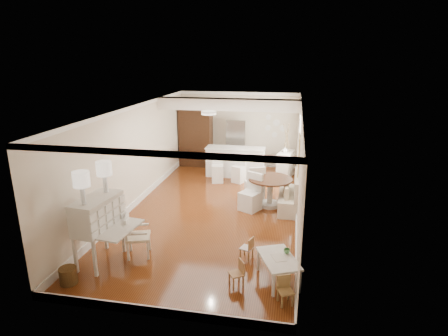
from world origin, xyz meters
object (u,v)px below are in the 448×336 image
(gustavian_armchair, at_px, (138,236))
(fridge, at_px, (245,145))
(bar_stool_right, at_px, (239,169))
(breakfast_counter, at_px, (235,162))
(kids_chair_c, at_px, (286,291))
(sideboard, at_px, (285,165))
(dining_table, at_px, (270,192))
(bar_stool_left, at_px, (218,169))
(kids_table, at_px, (278,269))
(kids_chair_a, at_px, (236,273))
(slip_chair_near, at_px, (250,192))
(wicker_basket, at_px, (68,276))
(kids_chair_b, at_px, (247,248))
(pantry_cabinet, at_px, (196,136))
(slip_chair_far, at_px, (255,182))
(secretary_bureau, at_px, (99,230))

(gustavian_armchair, xyz_separation_m, fridge, (1.34, 6.84, 0.45))
(bar_stool_right, bearing_deg, breakfast_counter, 132.15)
(kids_chair_c, bearing_deg, fridge, 78.56)
(breakfast_counter, bearing_deg, sideboard, 6.61)
(kids_chair_c, bearing_deg, bar_stool_right, 81.73)
(gustavian_armchair, bearing_deg, dining_table, -55.86)
(bar_stool_left, bearing_deg, gustavian_armchair, -109.73)
(kids_table, xyz_separation_m, kids_chair_c, (0.16, -0.66, 0.01))
(dining_table, xyz_separation_m, fridge, (-1.19, 3.61, 0.49))
(kids_chair_a, bearing_deg, breakfast_counter, 157.00)
(kids_chair_a, distance_m, fridge, 7.63)
(slip_chair_near, bearing_deg, bar_stool_right, 134.69)
(wicker_basket, relative_size, kids_chair_c, 0.64)
(slip_chair_near, xyz_separation_m, breakfast_counter, (-0.88, 2.92, 0.00))
(kids_chair_b, distance_m, pantry_cabinet, 7.22)
(kids_table, xyz_separation_m, slip_chair_near, (-0.92, 3.28, 0.27))
(kids_chair_b, height_order, slip_chair_near, slip_chair_near)
(kids_chair_c, distance_m, bar_stool_right, 6.45)
(breakfast_counter, bearing_deg, slip_chair_far, -66.24)
(wicker_basket, height_order, bar_stool_left, bar_stool_left)
(fridge, bearing_deg, pantry_cabinet, 179.10)
(secretary_bureau, height_order, bar_stool_left, secretary_bureau)
(bar_stool_right, xyz_separation_m, fridge, (-0.01, 1.71, 0.45))
(secretary_bureau, distance_m, sideboard, 7.29)
(kids_chair_a, bearing_deg, pantry_cabinet, 167.75)
(breakfast_counter, bearing_deg, kids_table, -73.82)
(slip_chair_far, height_order, sideboard, slip_chair_far)
(wicker_basket, bearing_deg, dining_table, 52.56)
(wicker_basket, relative_size, sideboard, 0.34)
(breakfast_counter, height_order, fridge, fridge)
(sideboard, bearing_deg, fridge, 163.25)
(dining_table, height_order, bar_stool_left, bar_stool_left)
(slip_chair_far, distance_m, fridge, 3.20)
(wicker_basket, distance_m, pantry_cabinet, 8.16)
(secretary_bureau, xyz_separation_m, sideboard, (3.53, 6.38, -0.25))
(secretary_bureau, xyz_separation_m, breakfast_counter, (1.80, 6.18, -0.19))
(slip_chair_near, distance_m, slip_chair_far, 0.87)
(dining_table, height_order, slip_chair_near, slip_chair_near)
(secretary_bureau, bearing_deg, gustavian_armchair, 37.25)
(dining_table, bearing_deg, kids_chair_a, -94.77)
(bar_stool_right, bearing_deg, pantry_cabinet, 161.86)
(secretary_bureau, distance_m, breakfast_counter, 6.44)
(secretary_bureau, bearing_deg, bar_stool_left, 82.98)
(slip_chair_far, bearing_deg, secretary_bureau, 33.25)
(kids_chair_a, distance_m, slip_chair_far, 4.46)
(kids_chair_c, bearing_deg, slip_chair_far, 78.42)
(bar_stool_right, bearing_deg, dining_table, -34.34)
(gustavian_armchair, bearing_deg, breakfast_counter, -28.99)
(wicker_basket, distance_m, dining_table, 5.61)
(kids_chair_a, distance_m, pantry_cabinet, 8.12)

